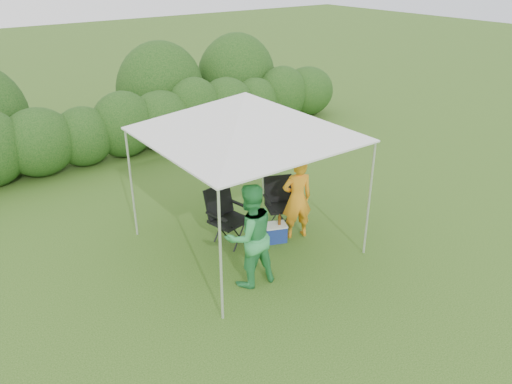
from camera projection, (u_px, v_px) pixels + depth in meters
ground at (263, 255)px, 8.86m from camera, size 70.00×70.00×0.00m
hedge at (127, 125)px, 12.92m from camera, size 14.30×1.53×1.80m
canopy at (246, 114)px, 8.16m from camera, size 3.10×3.10×2.83m
chair_right at (280, 199)px, 9.62m from camera, size 0.74×0.72×0.99m
chair_left at (225, 212)px, 9.02m from camera, size 0.76×0.71×1.08m
man at (297, 198)px, 9.13m from camera, size 0.66×0.54×1.57m
woman at (250, 236)px, 7.77m from camera, size 0.90×0.73×1.74m
cooler at (275, 233)px, 9.23m from camera, size 0.49×0.43×0.34m
bottle at (279, 219)px, 9.12m from camera, size 0.06×0.06×0.21m
lawn_toy at (283, 144)px, 13.60m from camera, size 0.61×0.51×0.31m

